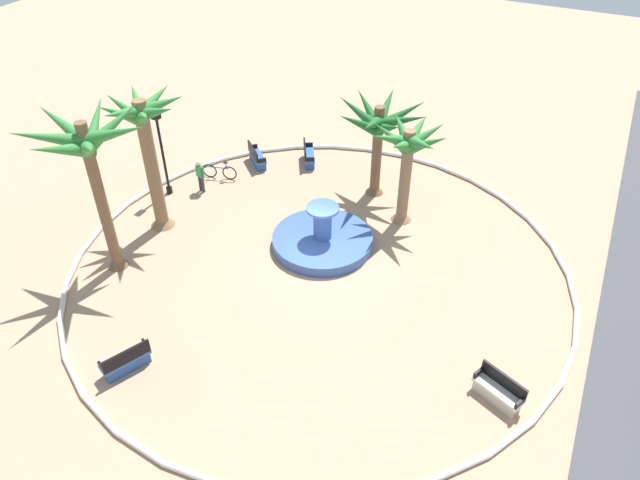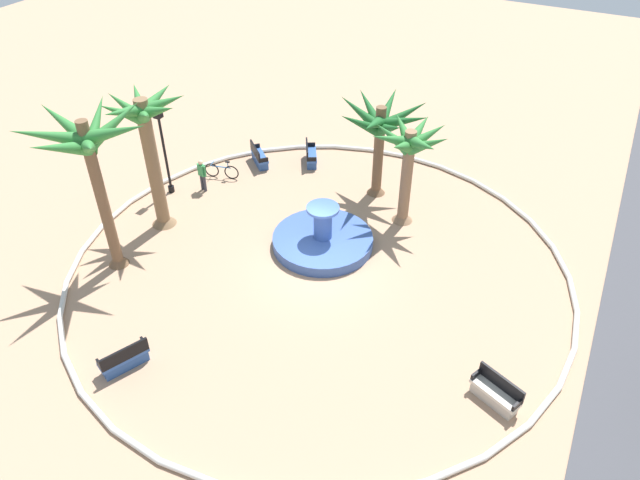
# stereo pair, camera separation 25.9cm
# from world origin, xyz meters

# --- Properties ---
(ground_plane) EXTENTS (80.00, 80.00, 0.00)m
(ground_plane) POSITION_xyz_m (0.00, 0.00, 0.00)
(ground_plane) COLOR tan
(plaza_curb) EXTENTS (19.43, 19.43, 0.20)m
(plaza_curb) POSITION_xyz_m (0.00, 0.00, 0.10)
(plaza_curb) COLOR silver
(plaza_curb) RESTS_ON ground
(fountain) EXTENTS (4.11, 4.11, 1.90)m
(fountain) POSITION_xyz_m (-1.27, -0.48, 0.29)
(fountain) COLOR #38569E
(fountain) RESTS_ON ground
(palm_tree_near_fountain) EXTENTS (4.45, 4.34, 4.55)m
(palm_tree_near_fountain) POSITION_xyz_m (-5.94, -0.08, 3.42)
(palm_tree_near_fountain) COLOR brown
(palm_tree_near_fountain) RESTS_ON ground
(palm_tree_by_curb) EXTENTS (4.45, 4.63, 6.46)m
(palm_tree_by_curb) POSITION_xyz_m (3.49, -7.10, 5.02)
(palm_tree_by_curb) COLOR brown
(palm_tree_by_curb) RESTS_ON ground
(palm_tree_mid_plaza) EXTENTS (3.38, 3.22, 4.55)m
(palm_tree_mid_plaza) POSITION_xyz_m (-4.46, 1.79, 3.38)
(palm_tree_mid_plaza) COLOR #8E6B4C
(palm_tree_mid_plaza) RESTS_ON ground
(palm_tree_far_side) EXTENTS (3.44, 3.32, 6.01)m
(palm_tree_far_side) POSITION_xyz_m (0.52, -7.25, 4.31)
(palm_tree_far_side) COLOR brown
(palm_tree_far_side) RESTS_ON ground
(bench_east) EXTENTS (1.67, 1.10, 1.00)m
(bench_east) POSITION_xyz_m (7.39, -3.22, 0.35)
(bench_east) COLOR #335BA8
(bench_east) RESTS_ON ground
(bench_west) EXTENTS (1.64, 1.23, 1.00)m
(bench_west) POSITION_xyz_m (-7.02, -4.09, 0.35)
(bench_west) COLOR #335BA8
(bench_west) RESTS_ON ground
(bench_north) EXTENTS (1.09, 1.67, 1.00)m
(bench_north) POSITION_xyz_m (3.25, 7.73, 0.35)
(bench_north) COLOR beige
(bench_north) RESTS_ON ground
(bench_southeast) EXTENTS (1.45, 1.52, 1.00)m
(bench_southeast) POSITION_xyz_m (-5.73, -6.31, 0.35)
(bench_southeast) COLOR #335BA8
(bench_southeast) RESTS_ON ground
(lamppost) EXTENTS (0.32, 0.32, 4.34)m
(lamppost) POSITION_xyz_m (-1.67, -8.60, 2.54)
(lamppost) COLOR black
(lamppost) RESTS_ON ground
(bicycle_red_frame) EXTENTS (0.57, 1.68, 0.94)m
(bicycle_red_frame) POSITION_xyz_m (-3.78, -7.21, 0.38)
(bicycle_red_frame) COLOR black
(bicycle_red_frame) RESTS_ON ground
(person_cyclist_helmet) EXTENTS (0.26, 0.52, 1.60)m
(person_cyclist_helmet) POSITION_xyz_m (-2.46, -7.32, 0.89)
(person_cyclist_helmet) COLOR #33333D
(person_cyclist_helmet) RESTS_ON ground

